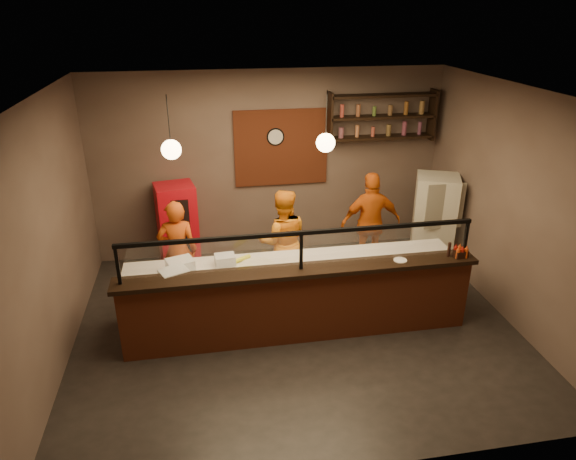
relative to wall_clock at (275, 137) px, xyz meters
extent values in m
plane|color=black|center=(-0.10, -2.46, -2.10)|extent=(6.00, 6.00, 0.00)
plane|color=#362F29|center=(-0.10, -2.46, 1.10)|extent=(6.00, 6.00, 0.00)
plane|color=#6E5B50|center=(-0.10, 0.04, -0.50)|extent=(6.00, 0.00, 6.00)
plane|color=#6E5B50|center=(-3.10, -2.46, -0.50)|extent=(0.00, 5.00, 5.00)
plane|color=#6E5B50|center=(2.90, -2.46, -0.50)|extent=(0.00, 5.00, 5.00)
plane|color=#6E5B50|center=(-0.10, -4.96, -0.50)|extent=(6.00, 0.00, 6.00)
cube|color=brown|center=(0.10, 0.01, -0.20)|extent=(1.60, 0.04, 1.30)
cube|color=brown|center=(-0.10, -2.76, -1.60)|extent=(4.60, 0.25, 1.00)
cube|color=black|center=(-0.10, -2.76, -1.07)|extent=(4.70, 0.37, 0.06)
cube|color=gray|center=(-0.10, -2.26, -1.68)|extent=(4.60, 0.75, 0.85)
cube|color=silver|center=(-0.10, -2.26, -1.23)|extent=(4.60, 0.75, 0.05)
cube|color=white|center=(-0.10, -2.76, -0.79)|extent=(4.40, 0.02, 0.50)
cube|color=black|center=(-0.10, -2.76, -0.54)|extent=(4.50, 0.05, 0.05)
cube|color=black|center=(-2.32, -2.76, -0.79)|extent=(0.04, 0.04, 0.50)
cube|color=black|center=(-0.10, -2.76, -0.79)|extent=(0.04, 0.04, 0.50)
cube|color=black|center=(2.12, -2.76, -0.79)|extent=(0.04, 0.04, 0.50)
cube|color=black|center=(1.80, -0.14, -0.05)|extent=(1.80, 0.28, 0.04)
cube|color=black|center=(1.80, -0.14, 0.30)|extent=(1.80, 0.28, 0.04)
cube|color=black|center=(1.80, -0.14, 0.65)|extent=(1.80, 0.28, 0.04)
cube|color=black|center=(0.90, -0.14, 0.30)|extent=(0.04, 0.28, 0.85)
cube|color=black|center=(2.70, -0.14, 0.30)|extent=(0.04, 0.28, 0.85)
cylinder|color=black|center=(0.00, 0.00, 0.00)|extent=(0.30, 0.04, 0.30)
cylinder|color=black|center=(-1.60, -2.26, 0.80)|extent=(0.01, 0.01, 0.60)
sphere|color=#FFD58C|center=(-1.60, -2.26, 0.45)|extent=(0.24, 0.24, 0.24)
cylinder|color=black|center=(0.30, -2.26, 0.80)|extent=(0.01, 0.01, 0.60)
sphere|color=#FFD58C|center=(0.30, -2.26, 0.45)|extent=(0.24, 0.24, 0.24)
imported|color=#CF4D13|center=(-1.69, -1.43, -1.31)|extent=(0.58, 0.38, 1.59)
imported|color=orange|center=(-0.12, -1.42, -1.27)|extent=(0.84, 0.67, 1.65)
imported|color=orange|center=(1.42, -1.03, -1.25)|extent=(1.00, 0.42, 1.71)
cube|color=beige|center=(2.50, -1.07, -1.30)|extent=(0.85, 0.83, 1.60)
cube|color=red|center=(-1.72, -0.31, -1.37)|extent=(0.72, 0.67, 1.45)
cylinder|color=beige|center=(-0.60, -2.30, -1.19)|extent=(0.49, 0.49, 0.01)
cube|color=white|center=(-1.63, -2.26, -1.12)|extent=(0.40, 0.36, 0.17)
cube|color=silver|center=(-1.03, -2.16, -1.13)|extent=(0.29, 0.24, 0.13)
cube|color=silver|center=(-1.70, -2.53, -1.12)|extent=(0.42, 0.38, 0.17)
cylinder|color=yellow|center=(-0.83, -2.13, -1.17)|extent=(0.32, 0.24, 0.06)
cube|color=black|center=(2.06, -2.80, -0.99)|extent=(0.18, 0.15, 0.09)
cylinder|color=black|center=(1.91, -2.75, -0.94)|extent=(0.05, 0.05, 0.20)
cylinder|color=silver|center=(1.23, -2.77, -1.03)|extent=(0.19, 0.19, 0.01)
camera|label=1|loc=(-1.26, -8.41, 2.06)|focal=32.00mm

